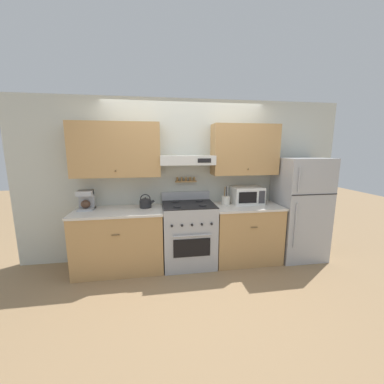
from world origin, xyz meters
The scene contains 10 objects.
ground_plane centered at (0.00, 0.00, 0.00)m, with size 16.00×16.00×0.00m, color #937551.
wall_back centered at (-0.05, 0.63, 1.46)m, with size 5.20×0.46×2.55m.
counter_left centered at (-1.03, 0.34, 0.46)m, with size 1.28×0.68×0.91m.
counter_right centered at (0.92, 0.34, 0.46)m, with size 1.06×0.68×0.91m.
stove_range centered at (0.00, 0.34, 0.49)m, with size 0.78×0.69×1.10m.
refrigerator centered at (1.84, 0.33, 0.82)m, with size 0.74×0.69×1.64m.
tea_kettle centered at (-0.64, 0.44, 0.98)m, with size 0.23×0.18×0.21m.
coffee_maker centered at (-1.49, 0.47, 1.05)m, with size 0.21×0.21×0.29m.
microwave centered at (0.98, 0.46, 1.04)m, with size 0.48×0.37×0.27m.
utensil_crock centered at (0.62, 0.44, 0.98)m, with size 0.13×0.13×0.29m.
Camera 1 is at (-0.49, -3.09, 1.79)m, focal length 22.00 mm.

